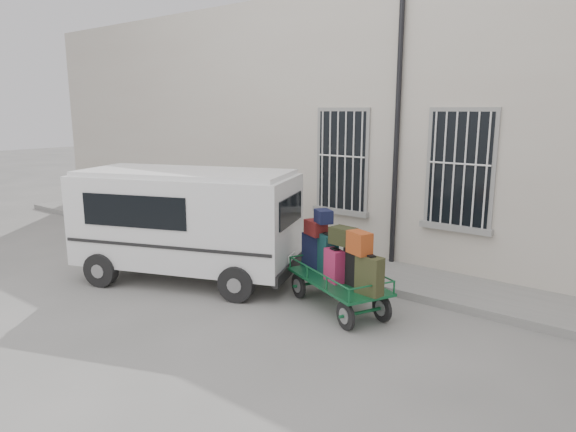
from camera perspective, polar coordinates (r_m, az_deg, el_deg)
The scene contains 5 objects.
ground at distance 9.65m, azimuth -1.86°, elevation -8.80°, with size 80.00×80.00×0.00m, color slate.
building at distance 13.70m, azimuth 13.34°, elevation 9.82°, with size 24.00×5.15×6.00m.
sidewalk at distance 11.30m, azimuth 5.41°, elevation -5.35°, with size 24.00×1.70×0.15m, color gray.
luggage_cart at distance 8.84m, azimuth 5.54°, elevation -5.17°, with size 2.37×1.68×1.66m.
van at distance 10.42m, azimuth -11.23°, elevation -0.19°, with size 4.74×3.32×2.22m.
Camera 1 is at (5.86, -6.88, 3.39)m, focal length 32.00 mm.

